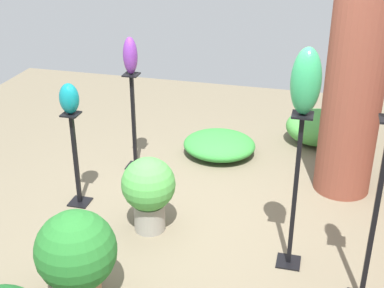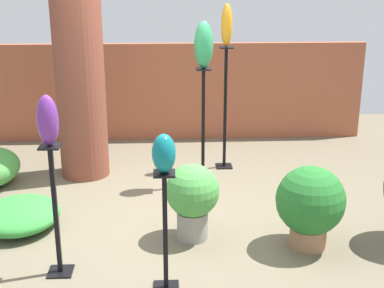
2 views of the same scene
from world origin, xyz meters
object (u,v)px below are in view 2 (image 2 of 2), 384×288
(art_vase_amber, at_px, (227,25))
(brick_pillar, at_px, (80,82))
(pedestal_violet, at_px, (56,217))
(art_vase_violet, at_px, (48,121))
(pedestal_amber, at_px, (225,113))
(potted_plant_back_center, at_px, (192,196))
(art_vase_jade, at_px, (204,45))
(art_vase_teal, at_px, (164,153))
(pedestal_jade, at_px, (203,133))
(potted_plant_walkway_edge, at_px, (310,203))
(pedestal_teal, at_px, (165,238))

(art_vase_amber, bearing_deg, brick_pillar, -174.55)
(pedestal_violet, xyz_separation_m, art_vase_violet, (-0.00, -0.00, 0.80))
(pedestal_amber, relative_size, potted_plant_back_center, 2.11)
(pedestal_violet, bearing_deg, art_vase_jade, 54.65)
(pedestal_amber, distance_m, art_vase_teal, 2.85)
(pedestal_jade, xyz_separation_m, pedestal_violet, (-1.31, -1.85, -0.13))
(pedestal_violet, relative_size, art_vase_jade, 2.18)
(pedestal_jade, distance_m, art_vase_jade, 0.99)
(potted_plant_back_center, height_order, potted_plant_walkway_edge, potted_plant_walkway_edge)
(pedestal_amber, bearing_deg, potted_plant_back_center, -104.92)
(pedestal_teal, bearing_deg, brick_pillar, 110.83)
(pedestal_jade, distance_m, pedestal_amber, 0.67)
(art_vase_amber, bearing_deg, pedestal_amber, 0.00)
(art_vase_amber, relative_size, potted_plant_walkway_edge, 0.66)
(brick_pillar, xyz_separation_m, art_vase_teal, (0.97, -2.55, -0.02))
(brick_pillar, bearing_deg, art_vase_amber, 5.45)
(art_vase_jade, bearing_deg, pedestal_jade, 0.00)
(pedestal_teal, relative_size, art_vase_violet, 2.47)
(pedestal_violet, relative_size, art_vase_violet, 2.80)
(potted_plant_back_center, bearing_deg, art_vase_violet, -154.00)
(pedestal_amber, bearing_deg, pedestal_violet, -123.75)
(pedestal_amber, distance_m, potted_plant_walkway_edge, 2.18)
(pedestal_teal, relative_size, art_vase_teal, 3.32)
(art_vase_jade, relative_size, potted_plant_walkway_edge, 0.67)
(brick_pillar, distance_m, art_vase_jade, 1.54)
(pedestal_jade, relative_size, art_vase_teal, 4.64)
(art_vase_violet, xyz_separation_m, art_vase_amber, (1.62, 2.43, 0.46))
(pedestal_amber, bearing_deg, potted_plant_walkway_edge, -75.88)
(art_vase_violet, height_order, potted_plant_walkway_edge, art_vase_violet)
(brick_pillar, height_order, art_vase_teal, brick_pillar)
(pedestal_jade, distance_m, potted_plant_back_center, 1.33)
(potted_plant_walkway_edge, bearing_deg, art_vase_jade, 119.01)
(art_vase_teal, bearing_deg, brick_pillar, 110.83)
(art_vase_violet, relative_size, art_vase_teal, 1.35)
(pedestal_jade, relative_size, potted_plant_walkway_edge, 1.79)
(pedestal_violet, height_order, potted_plant_back_center, pedestal_violet)
(pedestal_teal, bearing_deg, art_vase_amber, 74.51)
(pedestal_jade, distance_m, pedestal_teal, 2.18)
(pedestal_amber, distance_m, art_vase_jade, 1.13)
(pedestal_violet, bearing_deg, brick_pillar, 92.47)
(art_vase_violet, bearing_deg, pedestal_violet, 26.57)
(pedestal_violet, bearing_deg, art_vase_teal, -17.95)
(pedestal_amber, height_order, potted_plant_back_center, pedestal_amber)
(art_vase_jade, distance_m, art_vase_amber, 0.68)
(pedestal_jade, distance_m, potted_plant_walkway_edge, 1.75)
(pedestal_violet, distance_m, potted_plant_back_center, 1.25)
(pedestal_amber, height_order, potted_plant_walkway_edge, pedestal_amber)
(art_vase_violet, bearing_deg, art_vase_teal, -17.95)
(brick_pillar, distance_m, pedestal_violet, 2.36)
(pedestal_jade, bearing_deg, potted_plant_back_center, -98.26)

